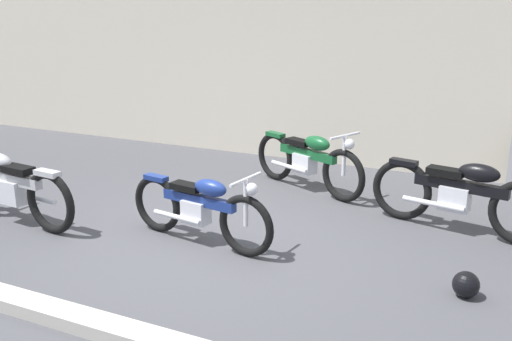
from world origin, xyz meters
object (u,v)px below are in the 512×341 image
object	(u,v)px
helmet	(466,285)
motorcycle_blue	(200,208)
motorcycle_green	(308,160)
motorcycle_black	(461,194)
motorcycle_silver	(9,186)

from	to	relation	value
helmet	motorcycle_blue	distance (m)	2.79
helmet	motorcycle_green	world-z (taller)	motorcycle_green
motorcycle_black	motorcycle_blue	size ratio (longest dim) A/B	1.11
helmet	motorcycle_black	size ratio (longest dim) A/B	0.11
motorcycle_black	motorcycle_green	bearing A→B (deg)	172.45
motorcycle_silver	motorcycle_green	bearing A→B (deg)	-131.20
helmet	motorcycle_black	world-z (taller)	motorcycle_black
helmet	motorcycle_black	xyz separation A→B (m)	(-0.23, 1.58, 0.34)
motorcycle_black	motorcycle_blue	world-z (taller)	motorcycle_black
motorcycle_green	motorcycle_blue	distance (m)	2.32
motorcycle_green	motorcycle_black	distance (m)	2.25
motorcycle_silver	motorcycle_blue	world-z (taller)	motorcycle_silver
motorcycle_green	motorcycle_blue	size ratio (longest dim) A/B	1.00
motorcycle_silver	motorcycle_blue	size ratio (longest dim) A/B	1.12
motorcycle_black	motorcycle_blue	bearing A→B (deg)	-137.19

